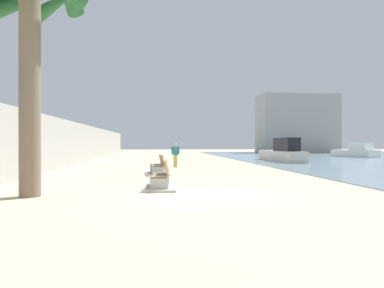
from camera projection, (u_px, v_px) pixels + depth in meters
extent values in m
plane|color=#C6B793|center=(173.00, 163.00, 28.69)|extent=(120.00, 120.00, 0.00)
cube|color=#ADAAA3|center=(75.00, 143.00, 27.94)|extent=(0.80, 64.00, 3.06)
cylinder|color=#7A6651|center=(30.00, 97.00, 10.69)|extent=(0.61, 0.61, 5.82)
cone|color=#235B2D|center=(58.00, 2.00, 11.68)|extent=(2.33, 1.69, 1.24)
cube|color=#ADAAA3|center=(159.00, 184.00, 11.85)|extent=(0.61, 0.23, 0.50)
cube|color=#ADAAA3|center=(161.00, 180.00, 13.25)|extent=(0.61, 0.23, 0.50)
cube|color=#997047|center=(160.00, 176.00, 12.55)|extent=(0.58, 1.62, 0.06)
cube|color=#997047|center=(167.00, 167.00, 12.56)|extent=(0.25, 1.61, 0.50)
cube|color=#ADAAA3|center=(160.00, 188.00, 12.55)|extent=(1.21, 2.15, 0.08)
cube|color=#ADAAA3|center=(158.00, 171.00, 17.53)|extent=(0.61, 0.24, 0.50)
cube|color=#ADAAA3|center=(156.00, 169.00, 18.91)|extent=(0.61, 0.24, 0.50)
cube|color=#997047|center=(157.00, 165.00, 18.22)|extent=(0.62, 1.63, 0.06)
cube|color=#997047|center=(162.00, 160.00, 18.26)|extent=(0.28, 1.61, 0.50)
cube|color=#ADAAA3|center=(157.00, 174.00, 18.23)|extent=(1.25, 2.18, 0.08)
cylinder|color=gold|center=(174.00, 161.00, 23.60)|extent=(0.12, 0.12, 0.78)
cylinder|color=gold|center=(176.00, 161.00, 23.59)|extent=(0.12, 0.12, 0.78)
cube|color=teal|center=(175.00, 151.00, 23.60)|extent=(0.35, 0.24, 0.55)
sphere|color=tan|center=(175.00, 145.00, 23.60)|extent=(0.21, 0.21, 0.21)
cylinder|color=teal|center=(172.00, 150.00, 23.62)|extent=(0.09, 0.09, 0.50)
cylinder|color=teal|center=(179.00, 150.00, 23.58)|extent=(0.09, 0.09, 0.50)
cube|color=beige|center=(281.00, 156.00, 31.08)|extent=(1.71, 7.64, 0.87)
cube|color=black|center=(286.00, 144.00, 29.94)|extent=(1.15, 3.37, 1.09)
cube|color=white|center=(355.00, 153.00, 39.96)|extent=(3.89, 5.11, 0.78)
cube|color=white|center=(361.00, 146.00, 39.36)|extent=(2.23, 2.48, 0.81)
cylinder|color=slate|center=(29.00, 152.00, 15.82)|extent=(0.08, 0.08, 2.37)
cube|color=yellow|center=(29.00, 132.00, 15.82)|extent=(0.85, 0.03, 0.85)
cube|color=#9E9E99|center=(296.00, 124.00, 58.62)|extent=(12.00, 6.00, 9.19)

